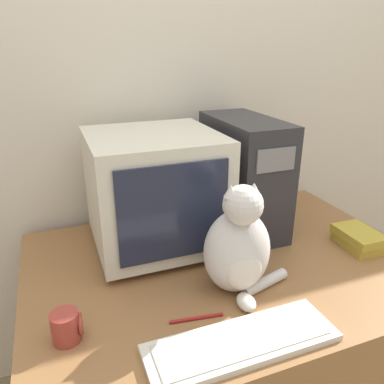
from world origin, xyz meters
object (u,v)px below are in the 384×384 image
at_px(crt_monitor, 155,190).
at_px(mug, 67,327).
at_px(computer_tower, 243,175).
at_px(cat, 239,247).
at_px(keyboard, 242,342).
at_px(book_stack, 359,239).
at_px(pen, 196,318).

distance_m(crt_monitor, mug, 0.54).
distance_m(crt_monitor, computer_tower, 0.36).
xyz_separation_m(crt_monitor, cat, (0.15, -0.35, -0.07)).
distance_m(computer_tower, mug, 0.83).
relative_size(crt_monitor, computer_tower, 0.99).
distance_m(keyboard, cat, 0.26).
xyz_separation_m(computer_tower, cat, (-0.21, -0.38, -0.07)).
bearing_deg(crt_monitor, computer_tower, 3.81).
bearing_deg(cat, mug, -168.95).
bearing_deg(keyboard, cat, 66.14).
distance_m(cat, mug, 0.50).
height_order(cat, mug, cat).
bearing_deg(crt_monitor, mug, -131.66).
height_order(crt_monitor, book_stack, crt_monitor).
relative_size(keyboard, book_stack, 2.77).
xyz_separation_m(keyboard, cat, (0.09, 0.21, 0.14)).
relative_size(computer_tower, book_stack, 2.50).
relative_size(crt_monitor, cat, 1.24).
height_order(cat, book_stack, cat).
bearing_deg(cat, keyboard, -106.38).
relative_size(book_stack, mug, 2.15).
height_order(crt_monitor, keyboard, crt_monitor).
xyz_separation_m(computer_tower, keyboard, (-0.30, -0.58, -0.21)).
bearing_deg(pen, keyboard, -60.91).
bearing_deg(keyboard, computer_tower, 62.43).
distance_m(crt_monitor, pen, 0.48).
relative_size(crt_monitor, pen, 2.91).
distance_m(book_stack, pen, 0.71).
bearing_deg(keyboard, book_stack, 24.03).
relative_size(computer_tower, mug, 5.38).
bearing_deg(keyboard, pen, 119.09).
relative_size(pen, mug, 1.83).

